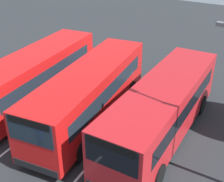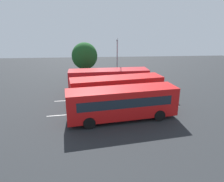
# 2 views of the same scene
# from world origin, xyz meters

# --- Properties ---
(ground_plane) EXTENTS (70.11, 70.11, 0.00)m
(ground_plane) POSITION_xyz_m (0.00, 0.00, 0.00)
(ground_plane) COLOR #232628
(bus_far_left) EXTENTS (10.75, 4.07, 3.11)m
(bus_far_left) POSITION_xyz_m (0.35, -4.02, 1.74)
(bus_far_left) COLOR red
(bus_far_left) RESTS_ON ground
(bus_center_left) EXTENTS (10.76, 4.23, 3.11)m
(bus_center_left) POSITION_xyz_m (0.25, 0.16, 1.74)
(bus_center_left) COLOR red
(bus_center_left) RESTS_ON ground
(bus_center_right) EXTENTS (10.62, 3.08, 3.11)m
(bus_center_right) POSITION_xyz_m (-0.40, 4.28, 1.74)
(bus_center_right) COLOR #AD191E
(bus_center_right) RESTS_ON ground
(lane_stripe_outer_left) EXTENTS (14.34, 1.63, 0.01)m
(lane_stripe_outer_left) POSITION_xyz_m (0.00, -2.08, 0.00)
(lane_stripe_outer_left) COLOR silver
(lane_stripe_outer_left) RESTS_ON ground
(lane_stripe_inner_left) EXTENTS (14.34, 1.63, 0.01)m
(lane_stripe_inner_left) POSITION_xyz_m (0.00, 2.08, 0.00)
(lane_stripe_inner_left) COLOR silver
(lane_stripe_inner_left) RESTS_ON ground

